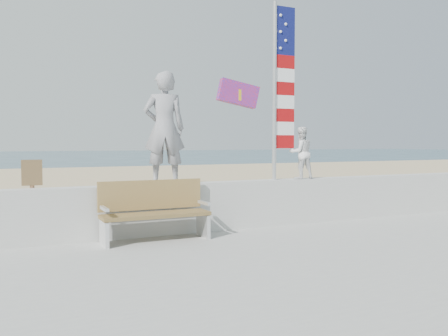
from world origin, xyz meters
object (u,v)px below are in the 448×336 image
(child, at_px, (301,153))
(flag, at_px, (280,83))
(bench, at_px, (154,210))
(adult, at_px, (164,128))

(child, relative_size, flag, 0.30)
(bench, bearing_deg, adult, 53.44)
(adult, relative_size, bench, 1.11)
(adult, bearing_deg, flag, -164.59)
(bench, bearing_deg, flag, 9.40)
(flag, bearing_deg, child, 0.03)
(adult, xyz_separation_m, child, (2.92, 0.00, -0.46))
(bench, height_order, flag, flag)
(adult, xyz_separation_m, flag, (2.41, -0.00, 0.92))
(adult, height_order, flag, flag)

